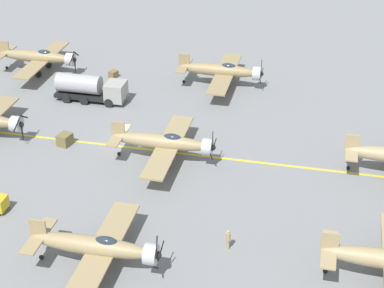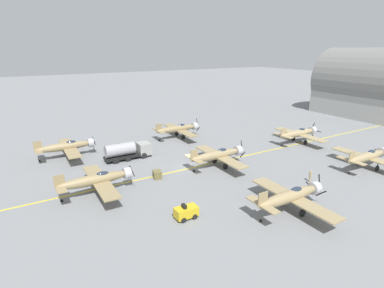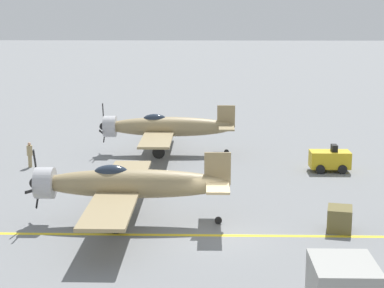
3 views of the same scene
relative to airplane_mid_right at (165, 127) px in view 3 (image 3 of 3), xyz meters
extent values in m
plane|color=slate|center=(-17.48, -3.72, -2.01)|extent=(400.00, 400.00, 0.00)
cube|color=yellow|center=(-17.48, -3.72, -2.01)|extent=(0.30, 160.00, 0.01)
ellipsoid|color=#98845B|center=(0.00, -0.41, 0.04)|extent=(1.50, 9.50, 1.42)
cylinder|color=#B7B7BC|center=(0.00, 4.04, 0.04)|extent=(1.58, 0.90, 1.58)
ellipsoid|color=#232D3D|center=(0.00, 0.73, 0.60)|extent=(0.80, 1.70, 0.76)
cube|color=#98845B|center=(0.00, 0.35, -0.30)|extent=(12.00, 2.10, 0.16)
cube|color=#98845B|center=(0.00, -4.50, 0.19)|extent=(4.40, 1.10, 0.12)
cube|color=#98845B|center=(0.00, -4.50, 0.84)|extent=(0.14, 1.30, 1.60)
sphere|color=black|center=(0.00, 4.54, 0.04)|extent=(0.56, 0.56, 0.56)
cube|color=black|center=(-0.83, 4.54, -0.23)|extent=(1.71, 0.06, 0.67)
cube|color=black|center=(0.65, 4.54, -0.55)|extent=(1.39, 0.06, 1.28)
cube|color=black|center=(0.18, 4.54, 0.89)|extent=(0.50, 0.06, 1.74)
cylinder|color=black|center=(-1.50, 0.35, -0.93)|extent=(0.14, 0.14, 1.26)
cylinder|color=black|center=(-1.50, 0.35, -1.56)|extent=(0.22, 0.90, 0.90)
cylinder|color=black|center=(1.50, 0.35, -0.93)|extent=(0.14, 0.14, 1.26)
cylinder|color=black|center=(1.50, 0.35, -1.56)|extent=(0.22, 0.90, 0.90)
cylinder|color=black|center=(0.00, -4.56, -1.83)|extent=(0.12, 0.36, 0.36)
ellipsoid|color=#99855C|center=(-15.81, 0.44, 0.04)|extent=(1.50, 9.50, 1.42)
cylinder|color=#B7B7BC|center=(-15.81, 4.89, 0.04)|extent=(1.58, 0.90, 1.58)
ellipsoid|color=#232D3D|center=(-15.81, 1.58, 0.60)|extent=(0.80, 1.70, 0.76)
cube|color=#99855C|center=(-15.81, 1.20, -0.30)|extent=(12.00, 2.10, 0.16)
cube|color=#99855C|center=(-15.81, -3.65, 0.19)|extent=(4.40, 1.10, 0.12)
cube|color=#99855C|center=(-15.81, -3.65, 0.84)|extent=(0.14, 1.30, 1.60)
sphere|color=black|center=(-15.81, 5.39, 0.04)|extent=(0.56, 0.56, 0.56)
cube|color=black|center=(-16.66, 5.39, -0.14)|extent=(1.74, 0.06, 0.50)
cube|color=black|center=(-15.22, 5.39, -0.61)|extent=(1.27, 0.06, 1.40)
cube|color=black|center=(-15.53, 5.39, 0.87)|extent=(0.68, 0.06, 1.71)
cylinder|color=black|center=(-17.31, 1.20, -0.93)|extent=(0.14, 0.14, 1.26)
cylinder|color=black|center=(-17.31, 1.20, -1.56)|extent=(0.22, 0.90, 0.90)
cylinder|color=black|center=(-14.31, 1.20, -0.93)|extent=(0.14, 0.14, 1.26)
cylinder|color=black|center=(-14.31, 1.20, -1.56)|extent=(0.22, 0.90, 0.90)
cylinder|color=black|center=(-15.81, -3.71, -1.83)|extent=(0.12, 0.36, 0.36)
cube|color=gold|center=(-4.94, -11.22, -1.21)|extent=(1.40, 2.60, 1.10)
cube|color=black|center=(-4.94, -11.48, -0.44)|extent=(0.70, 0.36, 0.44)
cylinder|color=black|center=(-5.63, -10.50, -1.71)|extent=(0.20, 0.60, 0.60)
cylinder|color=black|center=(-4.25, -10.50, -1.71)|extent=(0.20, 0.60, 0.60)
cylinder|color=black|center=(-5.63, -11.93, -1.71)|extent=(0.20, 0.60, 0.60)
cylinder|color=black|center=(-4.25, -11.93, -1.71)|extent=(0.20, 0.60, 0.60)
cylinder|color=tan|center=(-4.33, 8.86, -1.60)|extent=(0.26, 0.26, 0.82)
cylinder|color=tan|center=(-4.33, 8.86, -0.85)|extent=(0.38, 0.38, 0.68)
sphere|color=tan|center=(-4.33, 8.86, -0.40)|extent=(0.22, 0.22, 0.22)
cube|color=brown|center=(-16.62, -9.54, -1.44)|extent=(1.60, 1.42, 1.15)
camera|label=1|loc=(34.03, 14.75, 29.39)|focal=60.00mm
camera|label=2|loc=(20.99, -25.72, 16.34)|focal=28.00mm
camera|label=3|loc=(-46.27, -3.16, 8.42)|focal=60.00mm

